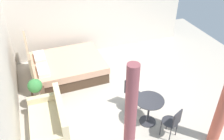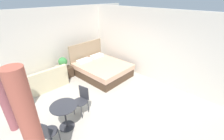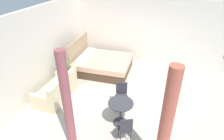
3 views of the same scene
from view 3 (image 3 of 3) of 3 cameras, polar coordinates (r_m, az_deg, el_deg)
ground_plane at (r=6.75m, az=5.75°, el=-7.60°), size 8.33×9.31×0.02m
wall_back at (r=7.21m, az=-19.05°, el=6.59°), size 8.33×0.12×2.87m
wall_right at (r=8.45m, az=10.19°, el=11.01°), size 0.12×6.31×2.87m
bed at (r=8.05m, az=-3.11°, el=1.82°), size 1.90×2.27×1.33m
couch at (r=6.71m, az=-16.13°, el=-6.02°), size 1.59×0.86×0.85m
nightstand at (r=7.53m, az=-13.01°, el=-1.82°), size 0.48×0.36×0.46m
potted_plant at (r=7.22m, az=-14.07°, el=1.34°), size 0.37×0.37×0.49m
balcony_table at (r=5.38m, az=2.58°, el=-11.60°), size 0.70×0.70×0.73m
cafe_chair_near_window at (r=4.88m, az=4.05°, el=-16.77°), size 0.50×0.50×0.86m
cafe_chair_near_couch at (r=5.91m, az=2.82°, el=-7.04°), size 0.52×0.52×0.88m
curtain_left at (r=4.00m, az=15.85°, el=-15.36°), size 0.25×0.25×2.59m
curtain_right at (r=4.45m, az=-13.29°, el=-9.59°), size 0.22×0.22×2.59m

